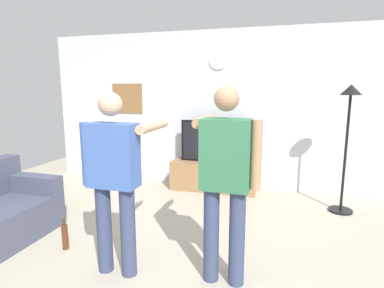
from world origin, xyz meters
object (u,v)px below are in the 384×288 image
at_px(television, 214,141).
at_px(person_standing_nearer_couch, 225,175).
at_px(wall_clock, 218,61).
at_px(person_standing_nearer_lamp, 114,173).
at_px(framed_picture, 128,98).
at_px(floor_lamp, 348,122).
at_px(tv_stand, 213,176).
at_px(beverage_bottle, 65,236).

relative_size(television, person_standing_nearer_couch, 0.65).
distance_m(wall_clock, person_standing_nearer_lamp, 3.15).
bearing_deg(television, framed_picture, 171.75).
height_order(framed_picture, floor_lamp, framed_picture).
bearing_deg(wall_clock, person_standing_nearer_lamp, -97.26).
bearing_deg(person_standing_nearer_lamp, floor_lamp, 43.35).
height_order(framed_picture, person_standing_nearer_lamp, framed_picture).
distance_m(television, framed_picture, 1.87).
xyz_separation_m(floor_lamp, person_standing_nearer_couch, (-1.32, -2.04, -0.28)).
bearing_deg(person_standing_nearer_lamp, television, 82.07).
bearing_deg(tv_stand, television, 90.00).
relative_size(wall_clock, person_standing_nearer_couch, 0.17).
relative_size(tv_stand, floor_lamp, 0.81).
height_order(television, wall_clock, wall_clock).
bearing_deg(person_standing_nearer_couch, wall_clock, 102.74).
bearing_deg(television, tv_stand, -90.00).
distance_m(television, wall_clock, 1.37).
bearing_deg(tv_stand, framed_picture, 170.23).
distance_m(floor_lamp, person_standing_nearer_lamp, 3.19).
distance_m(wall_clock, framed_picture, 1.83).
bearing_deg(beverage_bottle, television, 65.03).
relative_size(framed_picture, floor_lamp, 0.33).
height_order(wall_clock, floor_lamp, wall_clock).
xyz_separation_m(person_standing_nearer_lamp, person_standing_nearer_couch, (0.99, 0.13, 0.03)).
relative_size(wall_clock, person_standing_nearer_lamp, 0.17).
xyz_separation_m(tv_stand, person_standing_nearer_lamp, (-0.37, -2.60, 0.72)).
relative_size(tv_stand, person_standing_nearer_couch, 0.82).
bearing_deg(television, person_standing_nearer_couch, -76.07).
distance_m(framed_picture, floor_lamp, 3.73).
height_order(television, floor_lamp, floor_lamp).
xyz_separation_m(framed_picture, person_standing_nearer_lamp, (1.35, -2.89, -0.58)).
xyz_separation_m(television, floor_lamp, (1.94, -0.46, 0.43)).
bearing_deg(television, beverage_bottle, -114.97).
bearing_deg(wall_clock, floor_lamp, -20.01).
relative_size(framed_picture, person_standing_nearer_couch, 0.34).
bearing_deg(person_standing_nearer_lamp, beverage_bottle, 164.14).
relative_size(television, beverage_bottle, 3.27).
distance_m(tv_stand, television, 0.60).
distance_m(tv_stand, person_standing_nearer_lamp, 2.72).
height_order(tv_stand, beverage_bottle, tv_stand).
distance_m(television, floor_lamp, 2.04).
xyz_separation_m(framed_picture, person_standing_nearer_couch, (2.34, -2.76, -0.55)).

